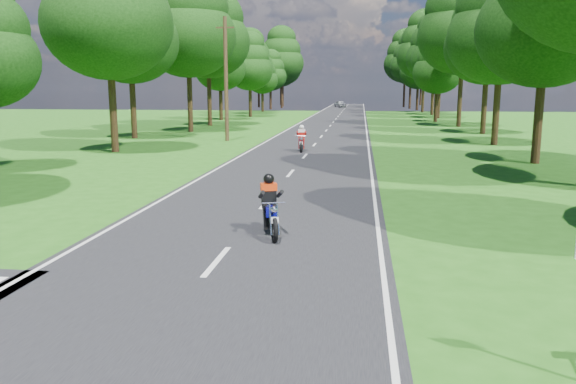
# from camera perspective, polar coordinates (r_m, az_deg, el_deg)

# --- Properties ---
(ground) EXTENTS (160.00, 160.00, 0.00)m
(ground) POSITION_cam_1_polar(r_m,az_deg,el_deg) (9.65, -10.28, -10.60)
(ground) COLOR #215613
(ground) RESTS_ON ground
(main_road) EXTENTS (7.00, 140.00, 0.02)m
(main_road) POSITION_cam_1_polar(r_m,az_deg,el_deg) (58.73, 4.64, 7.09)
(main_road) COLOR black
(main_road) RESTS_ON ground
(road_markings) EXTENTS (7.40, 140.00, 0.01)m
(road_markings) POSITION_cam_1_polar(r_m,az_deg,el_deg) (56.87, 4.40, 7.00)
(road_markings) COLOR silver
(road_markings) RESTS_ON main_road
(treeline) EXTENTS (40.00, 115.35, 14.78)m
(treeline) POSITION_cam_1_polar(r_m,az_deg,el_deg) (68.81, 6.39, 14.42)
(treeline) COLOR black
(treeline) RESTS_ON ground
(telegraph_pole) EXTENTS (1.20, 0.26, 8.00)m
(telegraph_pole) POSITION_cam_1_polar(r_m,az_deg,el_deg) (37.62, -6.32, 11.37)
(telegraph_pole) COLOR #382616
(telegraph_pole) RESTS_ON ground
(rider_near_blue) EXTENTS (1.06, 1.82, 1.44)m
(rider_near_blue) POSITION_cam_1_polar(r_m,az_deg,el_deg) (13.25, -1.84, -1.29)
(rider_near_blue) COLOR #0E0E9B
(rider_near_blue) RESTS_ON main_road
(rider_far_red) EXTENTS (0.70, 1.77, 1.45)m
(rider_far_red) POSITION_cam_1_polar(r_m,az_deg,el_deg) (31.07, 1.39, 5.49)
(rider_far_red) COLOR maroon
(rider_far_red) RESTS_ON main_road
(distant_car) EXTENTS (2.61, 3.92, 1.24)m
(distant_car) POSITION_cam_1_polar(r_m,az_deg,el_deg) (105.10, 5.32, 8.90)
(distant_car) COLOR #AAADB1
(distant_car) RESTS_ON main_road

